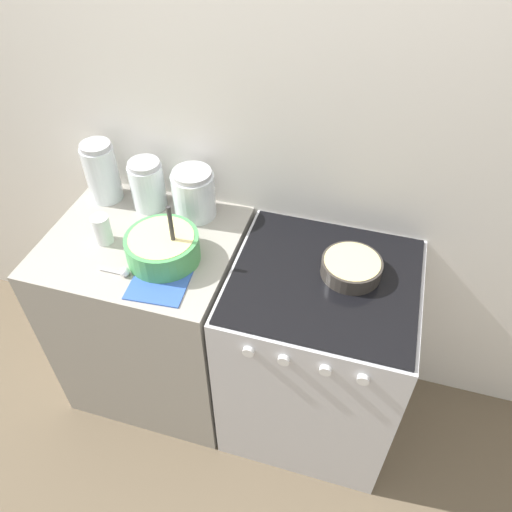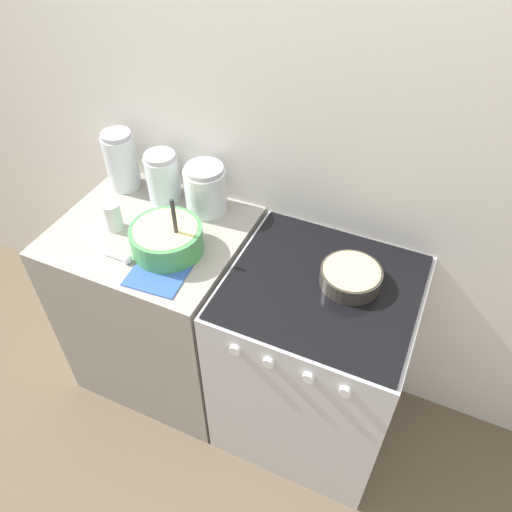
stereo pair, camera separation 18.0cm
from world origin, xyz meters
name	(u,v)px [view 2 (the right image)]	position (x,y,z in m)	size (l,w,h in m)	color
ground_plane	(208,443)	(0.00, 0.00, 0.00)	(12.00, 12.00, 0.00)	brown
wall_back	(269,145)	(0.00, 0.66, 1.20)	(4.48, 0.05, 2.40)	white
countertop_cabinet	(163,305)	(-0.37, 0.32, 0.46)	(0.74, 0.64, 0.92)	#9E998E
stove	(313,360)	(0.36, 0.32, 0.46)	(0.69, 0.66, 0.92)	silver
mixing_bowl	(167,238)	(-0.23, 0.25, 0.98)	(0.27, 0.27, 0.25)	#4CA559
baking_pan	(351,276)	(0.44, 0.37, 0.95)	(0.22, 0.22, 0.06)	#38332D
storage_jar_left	(122,164)	(-0.62, 0.53, 1.03)	(0.14, 0.14, 0.26)	silver
storage_jar_middle	(163,179)	(-0.42, 0.53, 1.01)	(0.14, 0.14, 0.21)	silver
storage_jar_right	(206,192)	(-0.22, 0.53, 1.00)	(0.17, 0.17, 0.21)	silver
tin_can	(113,216)	(-0.50, 0.28, 0.97)	(0.07, 0.07, 0.12)	silver
recipe_page	(162,269)	(-0.20, 0.15, 0.92)	(0.22, 0.26, 0.01)	#3359B2
measuring_spoon	(125,259)	(-0.35, 0.13, 0.93)	(0.12, 0.04, 0.04)	white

